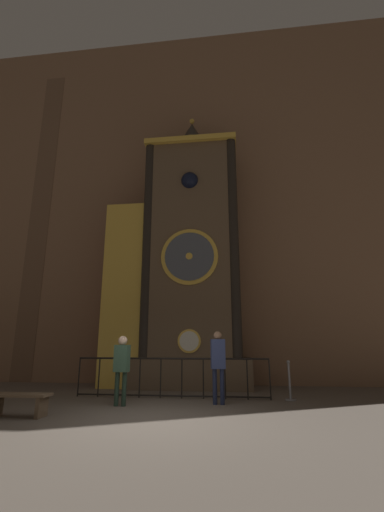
# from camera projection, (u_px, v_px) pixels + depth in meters

# --- Properties ---
(ground_plane) EXTENTS (28.00, 28.00, 0.00)m
(ground_plane) POSITION_uv_depth(u_px,v_px,m) (150.00, 421.00, 6.49)
(ground_plane) COLOR brown
(cathedral_back_wall) EXTENTS (24.00, 0.32, 15.44)m
(cathedral_back_wall) POSITION_uv_depth(u_px,v_px,m) (189.00, 190.00, 14.38)
(cathedral_back_wall) COLOR #846047
(cathedral_back_wall) RESTS_ON ground_plane
(clock_tower) EXTENTS (5.10, 1.77, 10.27)m
(clock_tower) POSITION_uv_depth(u_px,v_px,m) (179.00, 262.00, 12.42)
(clock_tower) COLOR brown
(clock_tower) RESTS_ON ground_plane
(railing_fence) EXTENTS (5.33, 0.05, 1.05)m
(railing_fence) POSITION_uv_depth(u_px,v_px,m) (171.00, 375.00, 9.35)
(railing_fence) COLOR black
(railing_fence) RESTS_ON ground_plane
(visitor_near) EXTENTS (0.37, 0.27, 1.60)m
(visitor_near) POSITION_uv_depth(u_px,v_px,m) (122.00, 363.00, 8.25)
(visitor_near) COLOR #213427
(visitor_near) RESTS_ON ground_plane
(visitor_far) EXTENTS (0.38, 0.28, 1.72)m
(visitor_far) POSITION_uv_depth(u_px,v_px,m) (218.00, 360.00, 8.46)
(visitor_far) COLOR #1B213A
(visitor_far) RESTS_ON ground_plane
(stanchion_post) EXTENTS (0.28, 0.28, 1.00)m
(stanchion_post) POSITION_uv_depth(u_px,v_px,m) (290.00, 387.00, 8.91)
(stanchion_post) COLOR gray
(stanchion_post) RESTS_ON ground_plane
(visitor_bench) EXTENTS (1.23, 0.40, 0.44)m
(visitor_bench) POSITION_uv_depth(u_px,v_px,m) (19.00, 400.00, 6.88)
(visitor_bench) COLOR brown
(visitor_bench) RESTS_ON ground_plane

